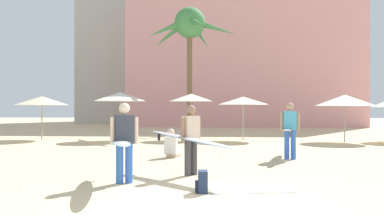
{
  "coord_description": "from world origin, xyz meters",
  "views": [
    {
      "loc": [
        0.33,
        -6.26,
        1.61
      ],
      "look_at": [
        -0.47,
        5.99,
        1.63
      ],
      "focal_mm": 35.38,
      "sensor_mm": 36.0,
      "label": 1
    }
  ],
  "objects_px": {
    "beach_towel": "(249,189)",
    "person_near_left": "(190,138)",
    "palm_tree_left": "(190,29)",
    "cafe_umbrella_0": "(42,101)",
    "cafe_umbrella_1": "(120,97)",
    "person_mid_right": "(289,129)",
    "backpack": "(202,182)",
    "cafe_umbrella_3": "(243,101)",
    "person_near_right": "(123,141)",
    "cafe_umbrella_2": "(191,98)",
    "person_mid_center": "(172,147)",
    "cafe_umbrella_4": "(345,100)"
  },
  "relations": [
    {
      "from": "person_near_right",
      "to": "person_mid_right",
      "type": "distance_m",
      "value": 6.17
    },
    {
      "from": "beach_towel",
      "to": "cafe_umbrella_0",
      "type": "bearing_deg",
      "value": 130.36
    },
    {
      "from": "cafe_umbrella_4",
      "to": "person_near_left",
      "type": "bearing_deg",
      "value": -125.11
    },
    {
      "from": "cafe_umbrella_2",
      "to": "cafe_umbrella_1",
      "type": "bearing_deg",
      "value": -167.54
    },
    {
      "from": "palm_tree_left",
      "to": "cafe_umbrella_0",
      "type": "relative_size",
      "value": 2.91
    },
    {
      "from": "cafe_umbrella_3",
      "to": "person_near_right",
      "type": "distance_m",
      "value": 11.84
    },
    {
      "from": "cafe_umbrella_4",
      "to": "backpack",
      "type": "bearing_deg",
      "value": -119.46
    },
    {
      "from": "backpack",
      "to": "person_mid_right",
      "type": "bearing_deg",
      "value": -121.09
    },
    {
      "from": "beach_towel",
      "to": "backpack",
      "type": "bearing_deg",
      "value": -158.17
    },
    {
      "from": "cafe_umbrella_3",
      "to": "backpack",
      "type": "height_order",
      "value": "cafe_umbrella_3"
    },
    {
      "from": "cafe_umbrella_0",
      "to": "cafe_umbrella_4",
      "type": "height_order",
      "value": "cafe_umbrella_4"
    },
    {
      "from": "person_near_left",
      "to": "person_near_right",
      "type": "distance_m",
      "value": 1.73
    },
    {
      "from": "person_mid_center",
      "to": "person_near_right",
      "type": "height_order",
      "value": "person_near_right"
    },
    {
      "from": "cafe_umbrella_0",
      "to": "backpack",
      "type": "relative_size",
      "value": 6.47
    },
    {
      "from": "cafe_umbrella_0",
      "to": "person_near_left",
      "type": "xyz_separation_m",
      "value": [
        8.41,
        -10.02,
        -1.11
      ]
    },
    {
      "from": "cafe_umbrella_1",
      "to": "person_mid_right",
      "type": "xyz_separation_m",
      "value": [
        7.21,
        -6.49,
        -1.27
      ]
    },
    {
      "from": "palm_tree_left",
      "to": "beach_towel",
      "type": "bearing_deg",
      "value": -81.64
    },
    {
      "from": "backpack",
      "to": "person_mid_center",
      "type": "xyz_separation_m",
      "value": [
        -1.2,
        5.29,
        0.12
      ]
    },
    {
      "from": "person_mid_center",
      "to": "person_near_right",
      "type": "distance_m",
      "value": 4.68
    },
    {
      "from": "cafe_umbrella_2",
      "to": "person_near_right",
      "type": "xyz_separation_m",
      "value": [
        -0.65,
        -11.69,
        -1.26
      ]
    },
    {
      "from": "cafe_umbrella_0",
      "to": "cafe_umbrella_2",
      "type": "height_order",
      "value": "cafe_umbrella_2"
    },
    {
      "from": "person_mid_right",
      "to": "palm_tree_left",
      "type": "bearing_deg",
      "value": -151.29
    },
    {
      "from": "cafe_umbrella_1",
      "to": "beach_towel",
      "type": "height_order",
      "value": "cafe_umbrella_1"
    },
    {
      "from": "cafe_umbrella_1",
      "to": "person_mid_center",
      "type": "relative_size",
      "value": 2.55
    },
    {
      "from": "palm_tree_left",
      "to": "person_near_left",
      "type": "relative_size",
      "value": 3.15
    },
    {
      "from": "cafe_umbrella_4",
      "to": "person_mid_center",
      "type": "distance_m",
      "value": 9.88
    },
    {
      "from": "beach_towel",
      "to": "backpack",
      "type": "height_order",
      "value": "backpack"
    },
    {
      "from": "cafe_umbrella_1",
      "to": "person_near_left",
      "type": "xyz_separation_m",
      "value": [
        4.26,
        -9.84,
        -1.3
      ]
    },
    {
      "from": "cafe_umbrella_1",
      "to": "cafe_umbrella_2",
      "type": "distance_m",
      "value": 3.63
    },
    {
      "from": "person_near_left",
      "to": "cafe_umbrella_3",
      "type": "bearing_deg",
      "value": 123.66
    },
    {
      "from": "cafe_umbrella_3",
      "to": "beach_towel",
      "type": "xyz_separation_m",
      "value": [
        -0.68,
        -11.62,
        -2.01
      ]
    },
    {
      "from": "cafe_umbrella_4",
      "to": "person_mid_center",
      "type": "bearing_deg",
      "value": -141.47
    },
    {
      "from": "cafe_umbrella_0",
      "to": "cafe_umbrella_3",
      "type": "height_order",
      "value": "cafe_umbrella_0"
    },
    {
      "from": "cafe_umbrella_4",
      "to": "person_near_left",
      "type": "distance_m",
      "value": 11.8
    },
    {
      "from": "backpack",
      "to": "cafe_umbrella_3",
      "type": "bearing_deg",
      "value": -101.57
    },
    {
      "from": "person_near_right",
      "to": "person_mid_right",
      "type": "xyz_separation_m",
      "value": [
        4.32,
        4.41,
        0.02
      ]
    },
    {
      "from": "backpack",
      "to": "person_near_left",
      "type": "bearing_deg",
      "value": -82.66
    },
    {
      "from": "palm_tree_left",
      "to": "cafe_umbrella_1",
      "type": "xyz_separation_m",
      "value": [
        -3.21,
        -4.53,
        -4.34
      ]
    },
    {
      "from": "beach_towel",
      "to": "person_near_left",
      "type": "distance_m",
      "value": 2.08
    },
    {
      "from": "palm_tree_left",
      "to": "cafe_umbrella_0",
      "type": "bearing_deg",
      "value": -149.45
    },
    {
      "from": "cafe_umbrella_2",
      "to": "backpack",
      "type": "xyz_separation_m",
      "value": [
        1.06,
        -12.36,
        -1.98
      ]
    },
    {
      "from": "cafe_umbrella_0",
      "to": "backpack",
      "type": "distance_m",
      "value": 14.78
    },
    {
      "from": "person_near_left",
      "to": "cafe_umbrella_0",
      "type": "bearing_deg",
      "value": 174.46
    },
    {
      "from": "cafe_umbrella_3",
      "to": "person_near_left",
      "type": "relative_size",
      "value": 1.02
    },
    {
      "from": "cafe_umbrella_4",
      "to": "person_mid_center",
      "type": "height_order",
      "value": "cafe_umbrella_4"
    },
    {
      "from": "cafe_umbrella_4",
      "to": "person_mid_right",
      "type": "distance_m",
      "value": 7.41
    },
    {
      "from": "palm_tree_left",
      "to": "person_near_left",
      "type": "bearing_deg",
      "value": -85.85
    },
    {
      "from": "person_near_left",
      "to": "cafe_umbrella_2",
      "type": "bearing_deg",
      "value": 138.29
    },
    {
      "from": "cafe_umbrella_0",
      "to": "cafe_umbrella_1",
      "type": "xyz_separation_m",
      "value": [
        4.16,
        -0.18,
        0.2
      ]
    },
    {
      "from": "cafe_umbrella_0",
      "to": "beach_towel",
      "type": "bearing_deg",
      "value": -49.64
    }
  ]
}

